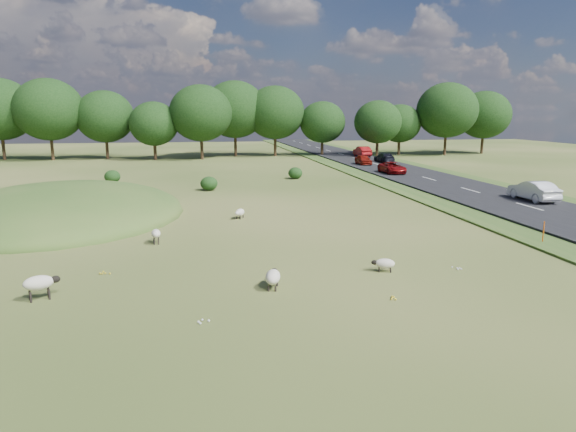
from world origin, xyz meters
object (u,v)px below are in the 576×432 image
Objects in this scene: sheep_2 at (384,263)px; sheep_4 at (40,283)px; sheep_3 at (240,212)px; car_2 at (533,191)px; marker_post at (543,233)px; car_5 at (362,151)px; sheep_0 at (156,234)px; car_4 at (392,168)px; car_0 at (384,157)px; car_3 at (363,160)px; sheep_1 at (273,277)px.

sheep_4 reaches higher than sheep_2.
car_2 is (22.24, 1.73, 0.59)m from sheep_3.
marker_post is at bearing -11.85° from sheep_4.
marker_post is 0.26× the size of car_5.
sheep_2 is 0.23× the size of car_5.
sheep_0 reaches higher than sheep_3.
sheep_3 is 0.26× the size of car_4.
car_5 is at bearing -90.00° from car_0.
marker_post is 0.33× the size of car_3.
sheep_0 is (-19.87, 3.64, -0.06)m from marker_post.
car_0 is 9.36m from car_5.
sheep_3 is at bearing 148.08° from marker_post.
sheep_4 is 0.36× the size of car_3.
sheep_3 is at bearing 36.16° from sheep_4.
car_2 is at bearing -78.56° from car_4.
sheep_3 is at bearing 4.44° from car_2.
sheep_4 is 0.30× the size of car_4.
car_4 is (18.44, 20.50, 0.46)m from sheep_3.
sheep_2 is (10.00, -6.75, -0.17)m from sheep_0.
sheep_4 is 55.68m from car_0.
sheep_1 is at bearing -151.81° from sheep_0.
car_0 is (30.66, 46.47, 0.23)m from sheep_4.
sheep_3 is at bearing 56.03° from car_0.
car_4 is (23.30, 26.21, 0.32)m from sheep_0.
sheep_2 is (-9.87, -3.11, -0.23)m from marker_post.
car_2 reaches higher than sheep_1.
marker_post is 10.35m from sheep_2.
sheep_4 is at bearing -4.83° from sheep_3.
sheep_1 is (-14.89, -4.37, -0.13)m from marker_post.
sheep_3 is at bearing -44.06° from sheep_0.
sheep_3 is 0.86× the size of sheep_4.
car_2 is 1.23× the size of car_3.
sheep_4 is 63.70m from car_5.
car_0 is at bearing 34.26° from car_3.
sheep_4 is 0.30× the size of car_2.
car_3 is (3.44, 39.77, 0.27)m from marker_post.
car_0 reaches higher than sheep_2.
marker_post reaches higher than sheep_0.
car_5 is (27.10, 48.08, 0.47)m from sheep_0.
car_4 is (18.33, 34.22, 0.39)m from sheep_1.
car_5 is (0.00, 40.64, 0.02)m from car_2.
car_3 is 12.54m from car_5.
sheep_1 is at bearing 68.47° from car_5.
car_3 is at bearing -7.97° from sheep_1.
marker_post is 1.12× the size of sheep_0.
car_0 is at bearing 34.77° from sheep_4.
sheep_3 is 15.88m from sheep_4.
sheep_4 is (-3.56, -7.75, 0.11)m from sheep_0.
sheep_2 is 48.58m from car_0.
car_2 is at bearing -78.31° from sheep_0.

